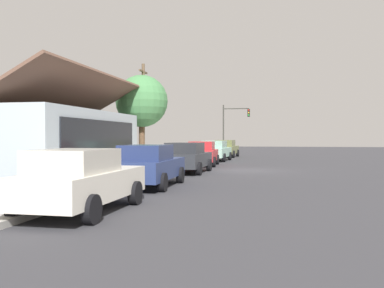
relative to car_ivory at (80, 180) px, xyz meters
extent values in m
plane|color=#38383D|center=(14.33, -2.81, -0.81)|extent=(120.00, 120.00, 0.00)
cube|color=#B2AFA8|center=(14.33, 2.79, -0.73)|extent=(60.00, 4.20, 0.16)
cube|color=silver|center=(0.11, 0.00, -0.13)|extent=(4.50, 1.85, 0.70)
cube|color=beige|center=(-0.34, 0.00, 0.50)|extent=(2.17, 1.61, 0.56)
cylinder|color=black|center=(1.51, 0.88, -0.48)|extent=(0.66, 0.23, 0.66)
cylinder|color=black|center=(1.48, -0.92, -0.48)|extent=(0.66, 0.23, 0.66)
cylinder|color=black|center=(-1.27, 0.91, -0.48)|extent=(0.66, 0.23, 0.66)
cylinder|color=black|center=(-1.29, -0.88, -0.48)|extent=(0.66, 0.23, 0.66)
cube|color=navy|center=(5.74, -0.05, -0.13)|extent=(4.65, 1.81, 0.70)
cube|color=navy|center=(5.27, -0.05, 0.50)|extent=(2.24, 1.56, 0.56)
cylinder|color=black|center=(7.16, 0.85, -0.48)|extent=(0.66, 0.23, 0.66)
cylinder|color=black|center=(7.18, -0.90, -0.48)|extent=(0.66, 0.23, 0.66)
cylinder|color=black|center=(4.29, 0.81, -0.48)|extent=(0.66, 0.23, 0.66)
cylinder|color=black|center=(4.31, -0.94, -0.48)|extent=(0.66, 0.23, 0.66)
cube|color=#2D3035|center=(12.18, -0.11, -0.13)|extent=(4.42, 1.98, 0.70)
cube|color=#27292D|center=(11.74, -0.09, 0.50)|extent=(2.14, 1.69, 0.56)
cylinder|color=black|center=(13.56, 0.78, -0.48)|extent=(0.67, 0.24, 0.66)
cylinder|color=black|center=(13.51, -1.07, -0.48)|extent=(0.67, 0.24, 0.66)
cylinder|color=black|center=(10.85, 0.86, -0.48)|extent=(0.67, 0.24, 0.66)
cylinder|color=black|center=(10.80, -1.00, -0.48)|extent=(0.67, 0.24, 0.66)
cube|color=red|center=(17.81, 0.05, -0.13)|extent=(4.48, 1.96, 0.70)
cube|color=#A9272B|center=(17.37, 0.02, 0.50)|extent=(2.19, 1.62, 0.56)
cylinder|color=black|center=(19.12, 0.98, -0.48)|extent=(0.67, 0.26, 0.66)
cylinder|color=black|center=(19.22, -0.72, -0.48)|extent=(0.67, 0.26, 0.66)
cylinder|color=black|center=(16.40, 0.82, -0.48)|extent=(0.67, 0.26, 0.66)
cylinder|color=black|center=(16.50, -0.88, -0.48)|extent=(0.67, 0.26, 0.66)
cube|color=#9ED1BC|center=(23.51, 0.03, -0.13)|extent=(4.63, 2.04, 0.70)
cube|color=#86B1A0|center=(23.06, 0.05, 0.50)|extent=(2.26, 1.71, 0.56)
cylinder|color=black|center=(24.97, 0.87, -0.48)|extent=(0.67, 0.25, 0.66)
cylinder|color=black|center=(24.88, -0.95, -0.48)|extent=(0.67, 0.25, 0.66)
cylinder|color=black|center=(22.15, 1.01, -0.48)|extent=(0.67, 0.25, 0.66)
cylinder|color=black|center=(22.06, -0.81, -0.48)|extent=(0.67, 0.25, 0.66)
cube|color=olive|center=(30.06, 0.01, -0.13)|extent=(4.73, 2.03, 0.70)
cube|color=#61683C|center=(29.59, 0.03, 0.50)|extent=(2.30, 1.70, 0.56)
cylinder|color=black|center=(31.54, 0.86, -0.48)|extent=(0.67, 0.25, 0.66)
cylinder|color=black|center=(31.46, -0.97, -0.48)|extent=(0.67, 0.25, 0.66)
cylinder|color=black|center=(28.66, 0.98, -0.48)|extent=(0.67, 0.25, 0.66)
cylinder|color=black|center=(28.58, -0.84, -0.48)|extent=(0.67, 0.25, 0.66)
cube|color=#ADBCC6|center=(13.58, 9.19, 0.90)|extent=(12.46, 7.92, 3.42)
cube|color=black|center=(13.58, 5.19, 1.07)|extent=(9.97, 0.08, 1.92)
cube|color=brown|center=(13.58, 7.21, 3.66)|extent=(13.06, 4.26, 2.36)
cube|color=brown|center=(13.58, 11.17, 3.66)|extent=(13.06, 4.26, 2.36)
cylinder|color=brown|center=(21.76, 5.50, 0.95)|extent=(0.44, 0.44, 3.53)
sphere|color=#47844C|center=(21.76, 5.50, 3.82)|extent=(4.00, 4.00, 4.00)
cylinder|color=#383833|center=(34.49, 0.79, 1.79)|extent=(0.14, 0.14, 5.20)
cylinder|color=#383833|center=(34.49, -0.51, 3.99)|extent=(0.10, 2.60, 0.10)
cube|color=black|center=(34.49, -1.81, 3.54)|extent=(0.28, 0.24, 0.80)
sphere|color=red|center=(34.34, -1.81, 3.80)|extent=(0.16, 0.16, 0.16)
sphere|color=yellow|center=(34.34, -1.81, 3.54)|extent=(0.16, 0.16, 0.16)
sphere|color=green|center=(34.34, -1.81, 3.28)|extent=(0.16, 0.16, 0.16)
cylinder|color=brown|center=(21.82, 5.39, 2.94)|extent=(0.24, 0.24, 7.50)
cube|color=brown|center=(21.82, 5.39, 6.09)|extent=(1.80, 0.12, 0.12)
cylinder|color=red|center=(4.98, 1.39, -0.38)|extent=(0.22, 0.22, 0.55)
sphere|color=red|center=(4.98, 1.39, -0.03)|extent=(0.18, 0.18, 0.18)
camera|label=1|loc=(-9.89, -4.82, 1.07)|focal=40.28mm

